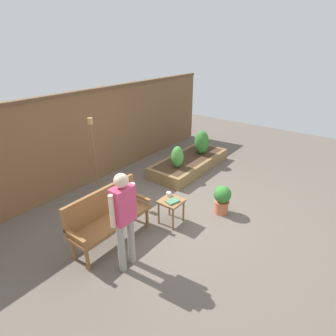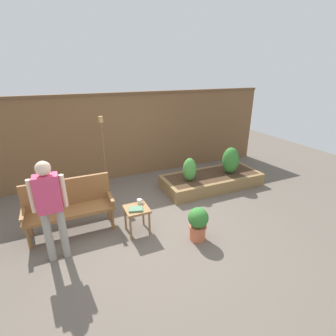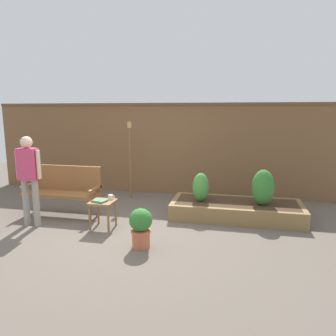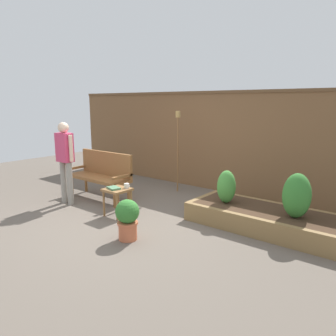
{
  "view_description": "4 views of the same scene",
  "coord_description": "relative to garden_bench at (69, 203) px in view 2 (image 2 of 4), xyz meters",
  "views": [
    {
      "loc": [
        -3.73,
        -2.47,
        3.11
      ],
      "look_at": [
        0.05,
        0.43,
        0.88
      ],
      "focal_mm": 29.04,
      "sensor_mm": 36.0,
      "label": 1
    },
    {
      "loc": [
        -1.35,
        -3.52,
        2.67
      ],
      "look_at": [
        0.46,
        0.54,
        0.91
      ],
      "focal_mm": 26.64,
      "sensor_mm": 36.0,
      "label": 2
    },
    {
      "loc": [
        1.85,
        -4.78,
        1.99
      ],
      "look_at": [
        0.62,
        0.82,
        0.95
      ],
      "focal_mm": 34.06,
      "sensor_mm": 36.0,
      "label": 3
    },
    {
      "loc": [
        3.71,
        -3.6,
        1.92
      ],
      "look_at": [
        0.5,
        0.38,
        0.89
      ],
      "focal_mm": 35.04,
      "sensor_mm": 36.0,
      "label": 4
    }
  ],
  "objects": [
    {
      "name": "ground_plane",
      "position": [
        1.38,
        -0.59,
        -0.54
      ],
      "size": [
        14.0,
        14.0,
        0.0
      ],
      "primitive_type": "plane",
      "color": "#60564C"
    },
    {
      "name": "fence_back",
      "position": [
        1.38,
        2.01,
        0.55
      ],
      "size": [
        8.4,
        0.14,
        2.16
      ],
      "color": "brown",
      "rests_on": "ground_plane"
    },
    {
      "name": "garden_bench",
      "position": [
        0.0,
        0.0,
        0.0
      ],
      "size": [
        1.44,
        0.48,
        0.94
      ],
      "color": "brown",
      "rests_on": "ground_plane"
    },
    {
      "name": "side_table",
      "position": [
        1.04,
        -0.54,
        -0.15
      ],
      "size": [
        0.4,
        0.4,
        0.48
      ],
      "color": "olive",
      "rests_on": "ground_plane"
    },
    {
      "name": "cup_on_table",
      "position": [
        1.13,
        -0.41,
        -0.03
      ],
      "size": [
        0.12,
        0.09,
        0.08
      ],
      "color": "silver",
      "rests_on": "side_table"
    },
    {
      "name": "book_on_table",
      "position": [
        1.01,
        -0.59,
        -0.05
      ],
      "size": [
        0.26,
        0.22,
        0.03
      ],
      "primitive_type": "cube",
      "rotation": [
        0.0,
        0.0,
        -0.27
      ],
      "color": "#4C7A56",
      "rests_on": "side_table"
    },
    {
      "name": "potted_boxwood",
      "position": [
        1.89,
        -1.14,
        -0.22
      ],
      "size": [
        0.34,
        0.34,
        0.59
      ],
      "color": "#C66642",
      "rests_on": "ground_plane"
    },
    {
      "name": "raised_planter_bed",
      "position": [
        3.25,
        0.5,
        -0.39
      ],
      "size": [
        2.4,
        1.0,
        0.3
      ],
      "color": "olive",
      "rests_on": "ground_plane"
    },
    {
      "name": "shrub_near_bench",
      "position": [
        2.58,
        0.43,
        0.02
      ],
      "size": [
        0.3,
        0.3,
        0.54
      ],
      "color": "brown",
      "rests_on": "raised_planter_bed"
    },
    {
      "name": "shrub_far_corner",
      "position": [
        3.7,
        0.43,
        0.08
      ],
      "size": [
        0.39,
        0.39,
        0.65
      ],
      "color": "brown",
      "rests_on": "raised_planter_bed"
    },
    {
      "name": "tiki_torch",
      "position": [
        0.88,
        1.35,
        0.64
      ],
      "size": [
        0.1,
        0.1,
        1.74
      ],
      "color": "brown",
      "rests_on": "ground_plane"
    },
    {
      "name": "person_by_bench",
      "position": [
        -0.24,
        -0.68,
        0.39
      ],
      "size": [
        0.47,
        0.2,
        1.56
      ],
      "color": "gray",
      "rests_on": "ground_plane"
    }
  ]
}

